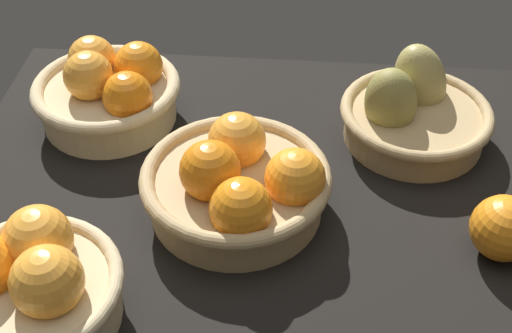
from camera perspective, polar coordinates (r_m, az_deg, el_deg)
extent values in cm
cube|color=black|center=(94.60, -0.40, -3.75)|extent=(84.00, 72.00, 3.00)
cylinder|color=#D3BC8C|center=(82.84, -17.81, -10.53)|extent=(19.21, 19.21, 5.88)
torus|color=#D3BC8C|center=(80.65, -18.23, -9.23)|extent=(20.91, 20.91, 1.70)
sphere|color=#F49E33|center=(77.27, -16.78, -9.01)|extent=(7.94, 7.94, 7.94)
sphere|color=#F49E33|center=(82.04, -17.46, -5.72)|extent=(7.94, 7.94, 7.94)
cylinder|color=tan|center=(91.21, -1.66, -2.13)|extent=(22.81, 22.81, 5.54)
torus|color=tan|center=(89.33, -1.70, -0.84)|extent=(24.89, 24.89, 2.07)
sphere|color=orange|center=(86.45, -3.80, -0.34)|extent=(7.80, 7.80, 7.80)
sphere|color=orange|center=(83.40, -1.27, -3.47)|extent=(7.80, 7.80, 7.80)
sphere|color=#F49E33|center=(91.89, -1.57, 2.13)|extent=(7.80, 7.80, 7.80)
sphere|color=orange|center=(87.09, 3.23, -0.98)|extent=(7.80, 7.80, 7.80)
cylinder|color=tan|center=(105.34, 12.85, 3.36)|extent=(20.48, 20.48, 4.78)
torus|color=tan|center=(103.92, 13.04, 4.40)|extent=(22.23, 22.23, 1.75)
ellipsoid|color=olive|center=(101.65, 10.99, 5.16)|extent=(11.78, 11.81, 12.43)
ellipsoid|color=tan|center=(106.94, 13.33, 6.84)|extent=(12.15, 9.37, 14.25)
cylinder|color=#D3BC8C|center=(108.68, -12.02, 5.14)|extent=(20.28, 20.28, 5.70)
torus|color=#D3BC8C|center=(107.06, -12.23, 6.37)|extent=(22.32, 22.32, 2.04)
sphere|color=#F49E33|center=(105.05, -13.60, 7.26)|extent=(7.33, 7.33, 7.33)
sphere|color=orange|center=(102.28, -10.51, 5.70)|extent=(7.33, 7.33, 7.33)
sphere|color=#F49E33|center=(110.28, -13.30, 8.55)|extent=(7.33, 7.33, 7.33)
sphere|color=orange|center=(107.45, -9.62, 8.18)|extent=(7.33, 7.33, 7.33)
sphere|color=orange|center=(89.93, 19.69, -4.79)|extent=(8.27, 8.27, 8.27)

